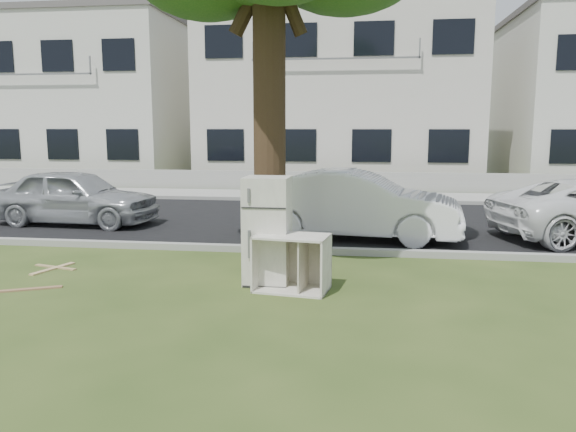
# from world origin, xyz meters

# --- Properties ---
(ground) EXTENTS (120.00, 120.00, 0.00)m
(ground) POSITION_xyz_m (0.00, 0.00, 0.00)
(ground) COLOR #2F4518
(road) EXTENTS (120.00, 7.00, 0.01)m
(road) POSITION_xyz_m (0.00, 6.00, 0.01)
(road) COLOR black
(road) RESTS_ON ground
(kerb_near) EXTENTS (120.00, 0.18, 0.12)m
(kerb_near) POSITION_xyz_m (0.00, 2.45, 0.00)
(kerb_near) COLOR gray
(kerb_near) RESTS_ON ground
(kerb_far) EXTENTS (120.00, 0.18, 0.12)m
(kerb_far) POSITION_xyz_m (0.00, 9.55, 0.00)
(kerb_far) COLOR gray
(kerb_far) RESTS_ON ground
(sidewalk) EXTENTS (120.00, 2.80, 0.01)m
(sidewalk) POSITION_xyz_m (0.00, 11.00, 0.01)
(sidewalk) COLOR gray
(sidewalk) RESTS_ON ground
(low_wall) EXTENTS (120.00, 0.15, 0.70)m
(low_wall) POSITION_xyz_m (0.00, 12.60, 0.35)
(low_wall) COLOR gray
(low_wall) RESTS_ON ground
(townhouse_left) EXTENTS (10.20, 8.16, 7.04)m
(townhouse_left) POSITION_xyz_m (-12.00, 17.50, 3.52)
(townhouse_left) COLOR silver
(townhouse_left) RESTS_ON ground
(townhouse_center) EXTENTS (11.22, 8.16, 7.44)m
(townhouse_center) POSITION_xyz_m (0.00, 17.50, 3.72)
(townhouse_center) COLOR beige
(townhouse_center) RESTS_ON ground
(fridge) EXTENTS (0.66, 0.61, 1.57)m
(fridge) POSITION_xyz_m (-0.20, 0.43, 0.78)
(fridge) COLOR silver
(fridge) RESTS_ON ground
(cabinet) EXTENTS (1.09, 0.77, 0.79)m
(cabinet) POSITION_xyz_m (0.20, 0.11, 0.40)
(cabinet) COLOR silver
(cabinet) RESTS_ON ground
(plank_a) EXTENTS (1.02, 0.55, 0.02)m
(plank_a) POSITION_xyz_m (-3.57, -0.44, 0.01)
(plank_a) COLOR olive
(plank_a) RESTS_ON ground
(plank_b) EXTENTS (0.81, 0.29, 0.02)m
(plank_b) POSITION_xyz_m (-3.80, 0.84, 0.01)
(plank_b) COLOR tan
(plank_b) RESTS_ON ground
(plank_c) EXTENTS (0.34, 0.85, 0.02)m
(plank_c) POSITION_xyz_m (-3.78, 0.73, 0.01)
(plank_c) COLOR tan
(plank_c) RESTS_ON ground
(car_center) EXTENTS (4.43, 2.02, 1.41)m
(car_center) POSITION_xyz_m (1.01, 3.96, 0.70)
(car_center) COLOR white
(car_center) RESTS_ON ground
(car_left) EXTENTS (3.96, 1.78, 1.32)m
(car_left) POSITION_xyz_m (-5.57, 4.78, 0.66)
(car_left) COLOR #9FA2A6
(car_left) RESTS_ON ground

